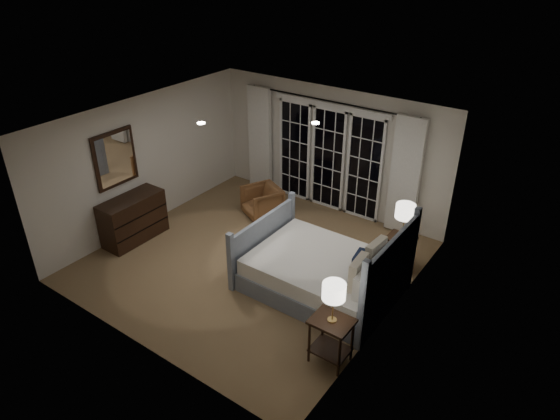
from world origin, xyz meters
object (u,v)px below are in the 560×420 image
Objects in this scene: lamp_right at (405,211)px; lamp_left at (334,292)px; bed at (324,272)px; nightstand_right at (400,248)px; armchair at (262,202)px; nightstand_left at (331,334)px; dresser at (133,219)px.

lamp_left is at bearing -86.89° from lamp_right.
bed is at bearing 124.26° from lamp_left.
nightstand_right is 0.85× the size of armchair.
nightstand_right is 0.70m from lamp_right.
nightstand_right is at bearing 93.11° from nightstand_left.
bed is 3.71m from dresser.
lamp_right is at bearing 93.11° from lamp_left.
dresser is at bearing -169.05° from bed.
nightstand_right is 0.96× the size of lamp_right.
nightstand_left is 1.12× the size of lamp_right.
nightstand_left is at bearing -86.89° from lamp_right.
dresser is (-4.49, 0.55, -0.72)m from lamp_left.
lamp_left is 4.12m from armchair.
lamp_right is 3.05m from armchair.
bed is at bearing -119.24° from nightstand_right.
armchair is (-3.09, 2.59, -0.14)m from nightstand_left.
lamp_right is 4.83m from dresser.
lamp_left is 0.83× the size of armchair.
nightstand_left reaches higher than nightstand_right.
lamp_left reaches higher than dresser.
lamp_left is at bearing -55.74° from bed.
dresser reaches higher than nightstand_right.
dresser is (-3.64, -0.70, 0.09)m from bed.
bed is at bearing -4.20° from armchair.
armchair is at bearing 178.75° from lamp_right.
lamp_left reaches higher than armchair.
nightstand_left is 2.61m from lamp_right.
armchair is at bearing 178.75° from nightstand_right.
lamp_right reaches higher than nightstand_left.
nightstand_left is at bearing -55.74° from bed.
armchair is (-2.95, 0.06, -0.77)m from lamp_right.
dresser reaches higher than armchair.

